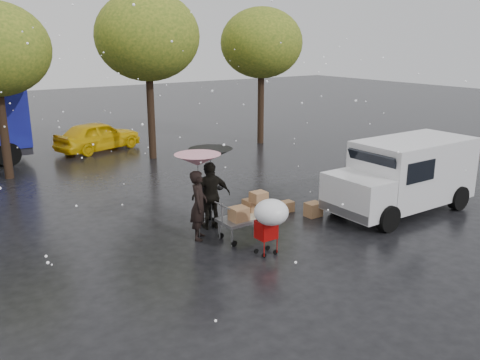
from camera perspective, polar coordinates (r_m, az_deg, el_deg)
ground at (r=13.53m, az=-1.22°, el=-6.84°), size 90.00×90.00×0.00m
person_pink at (r=13.42m, az=-4.65°, el=-2.83°), size 0.77×0.81×1.87m
person_middle at (r=14.60m, az=-3.24°, el=-1.44°), size 0.98×0.82×1.79m
person_black at (r=14.13m, az=-3.25°, el=-1.75°), size 1.19×0.68×1.91m
umbrella_pink at (r=13.08m, az=-4.77°, el=2.25°), size 1.21×1.21×2.31m
umbrella_black at (r=13.83m, az=-3.33°, el=2.92°), size 1.21×1.21×2.29m
vendor_cart at (r=13.53m, az=0.99°, el=-3.56°), size 1.52×0.80×1.27m
shopping_cart at (r=12.27m, az=3.43°, el=-3.97°), size 0.84×0.84×1.46m
white_van at (r=16.33m, az=17.98°, el=0.63°), size 4.91×2.18×2.20m
box_ground_near at (r=15.43m, az=8.23°, el=-3.29°), size 0.47×0.38×0.42m
box_ground_far at (r=15.77m, az=5.24°, el=-2.97°), size 0.43×0.34×0.32m
yellow_taxi at (r=25.07m, az=-15.65°, el=4.80°), size 4.43×2.75×1.41m
tree_row at (r=21.43m, az=-17.79°, el=14.53°), size 21.60×4.40×7.12m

